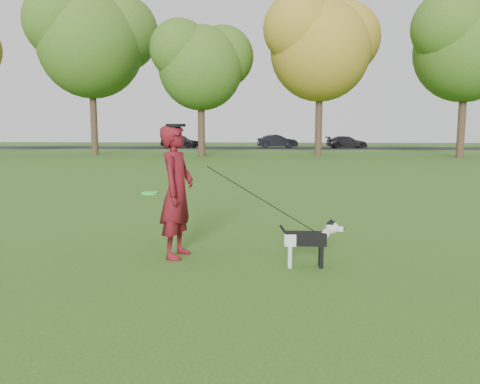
# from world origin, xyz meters

# --- Properties ---
(ground) EXTENTS (120.00, 120.00, 0.00)m
(ground) POSITION_xyz_m (0.00, 0.00, 0.00)
(ground) COLOR #285116
(ground) RESTS_ON ground
(road) EXTENTS (120.00, 7.00, 0.02)m
(road) POSITION_xyz_m (0.00, 40.00, 0.01)
(road) COLOR black
(road) RESTS_ON ground
(man) EXTENTS (0.57, 0.76, 1.90)m
(man) POSITION_xyz_m (-0.76, 0.23, 0.95)
(man) COLOR #500B18
(man) RESTS_ON ground
(dog) EXTENTS (0.86, 0.17, 0.66)m
(dog) POSITION_xyz_m (1.11, -0.17, 0.40)
(dog) COLOR black
(dog) RESTS_ON ground
(car_left) EXTENTS (4.13, 2.67, 1.31)m
(car_left) POSITION_xyz_m (-8.23, 40.00, 0.67)
(car_left) COLOR black
(car_left) RESTS_ON road
(car_mid) EXTENTS (4.05, 1.71, 1.30)m
(car_mid) POSITION_xyz_m (1.42, 40.00, 0.67)
(car_mid) COLOR black
(car_mid) RESTS_ON road
(car_right) EXTENTS (4.14, 2.07, 1.15)m
(car_right) POSITION_xyz_m (8.19, 40.00, 0.60)
(car_right) COLOR #252228
(car_right) RESTS_ON road
(man_held_items) EXTENTS (2.45, 0.54, 1.46)m
(man_held_items) POSITION_xyz_m (0.45, -0.00, 0.88)
(man_held_items) COLOR #1FFB3D
(man_held_items) RESTS_ON ground
(tree_row) EXTENTS (51.74, 8.86, 12.01)m
(tree_row) POSITION_xyz_m (-1.43, 26.07, 7.41)
(tree_row) COLOR #38281C
(tree_row) RESTS_ON ground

